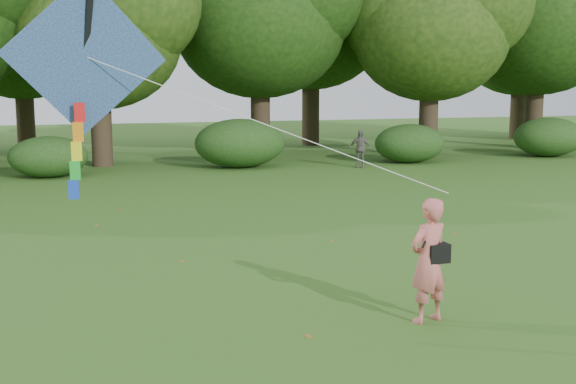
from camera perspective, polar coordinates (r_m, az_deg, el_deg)
name	(u,v)px	position (r m, az deg, el deg)	size (l,w,h in m)	color
ground	(350,318)	(10.25, 4.90, -9.87)	(100.00, 100.00, 0.00)	#265114
man_kite_flyer	(428,261)	(10.00, 11.03, -5.34)	(0.63, 0.41, 1.72)	#CC6560
bystander_right	(360,149)	(27.87, 5.71, 3.42)	(0.85, 0.35, 1.45)	slate
crossbody_bag	(437,252)	(10.01, 11.72, -4.69)	(0.43, 0.20, 0.70)	black
flying_kite	(86,61)	(10.05, -15.68, 9.94)	(5.65, 2.02, 2.96)	#2764AB
tree_line	(180,27)	(32.37, -8.49, 12.74)	(54.70, 15.30, 9.48)	#3A2D1E
shrub_band	(143,149)	(26.83, -11.40, 3.37)	(39.15, 3.22, 1.88)	#264919
fallen_leaves	(278,254)	(13.80, -0.82, -4.95)	(8.27, 14.51, 0.01)	olive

